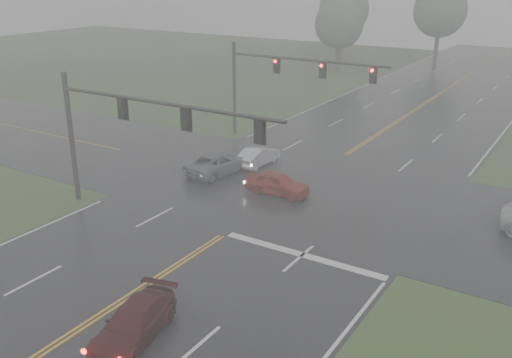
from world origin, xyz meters
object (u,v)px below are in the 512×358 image
Objects in this scene: sedan_maroon at (135,338)px; signal_gantry_near at (126,122)px; car_grey at (220,173)px; signal_gantry_far at (278,75)px; sedan_red at (277,194)px; sedan_silver at (258,165)px.

signal_gantry_near is at bearing 120.45° from sedan_maroon.
sedan_maroon is 0.88× the size of car_grey.
car_grey is 10.09m from signal_gantry_far.
sedan_red is at bearing 174.49° from car_grey.
sedan_maroon is 0.31× the size of signal_gantry_near.
car_grey is at bearing 102.18° from sedan_maroon.
sedan_silver is 8.07m from signal_gantry_far.
sedan_silver is (-6.54, 19.30, 0.00)m from sedan_maroon.
signal_gantry_near is 16.80m from signal_gantry_far.
sedan_maroon is at bearing 123.40° from car_grey.
signal_gantry_near is at bearing 139.63° from sedan_red.
sedan_maroon is at bearing -71.54° from signal_gantry_far.
sedan_maroon is 20.38m from sedan_silver.
signal_gantry_far reaches higher than car_grey.
car_grey reaches higher than sedan_silver.
signal_gantry_near is at bearing 84.35° from sedan_silver.
car_grey is 9.78m from signal_gantry_near.
sedan_maroon is 27.03m from signal_gantry_far.
signal_gantry_far is at bearing 95.18° from sedan_maroon.
signal_gantry_near reaches higher than sedan_red.
sedan_maroon is at bearing -172.99° from sedan_red.
signal_gantry_far is at bearing -70.43° from sedan_silver.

